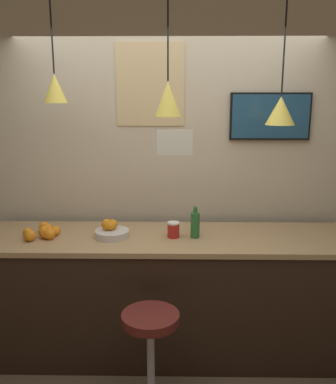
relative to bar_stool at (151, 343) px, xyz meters
name	(u,v)px	position (x,y,z in m)	size (l,w,h in m)	color
back_wall	(169,166)	(0.10, 1.16, 0.96)	(8.00, 0.06, 2.90)	beige
service_counter	(168,294)	(0.10, 0.68, 0.00)	(2.96, 0.74, 0.98)	black
bar_stool	(151,343)	(0.00, 0.00, 0.00)	(0.37, 0.37, 0.70)	#B7B7BC
fruit_bowl	(111,231)	(-0.33, 0.66, 0.53)	(0.26, 0.26, 0.14)	beige
orange_pile	(44,231)	(-0.86, 0.67, 0.53)	(0.28, 0.30, 0.09)	orange
juice_bottle	(195,224)	(0.31, 0.66, 0.59)	(0.07, 0.07, 0.24)	#286B33
spread_jar	(173,230)	(0.14, 0.66, 0.55)	(0.09, 0.09, 0.12)	red
pendant_lamp_left	(55,88)	(-0.70, 0.65, 1.60)	(0.17, 0.17, 0.81)	black
pendant_lamp_middle	(168,98)	(0.10, 0.65, 1.53)	(0.19, 0.19, 0.91)	black
pendant_lamp_right	(281,110)	(0.90, 0.65, 1.45)	(0.21, 0.21, 0.96)	black
mounted_tv	(270,116)	(0.93, 1.11, 1.38)	(0.66, 0.04, 0.38)	black
hanging_menu_board	(175,143)	(0.15, 0.39, 1.25)	(0.24, 0.01, 0.17)	white
wall_poster	(150,85)	(-0.05, 1.13, 1.63)	(0.56, 0.01, 0.67)	#DBBC84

